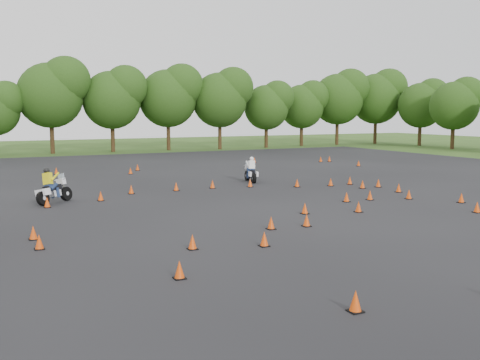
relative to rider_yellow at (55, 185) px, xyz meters
The scene contains 6 objects.
ground 11.30m from the rider_yellow, 49.13° to the right, with size 140.00×140.00×0.00m, color #2D5119.
asphalt_pad 7.84m from the rider_yellow, 18.87° to the right, with size 62.00×62.00×0.00m, color black.
treeline 28.94m from the rider_yellow, 67.65° to the left, with size 87.01×32.71×10.60m.
traffic_cones 7.89m from the rider_yellow, 22.53° to the right, with size 36.69×32.24×0.45m.
rider_yellow is the anchor object (origin of this frame).
rider_white 12.10m from the rider_yellow, 13.84° to the left, with size 2.01×0.62×1.55m, color white, non-canonical shape.
Camera 1 is at (-10.61, -17.41, 4.21)m, focal length 40.00 mm.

